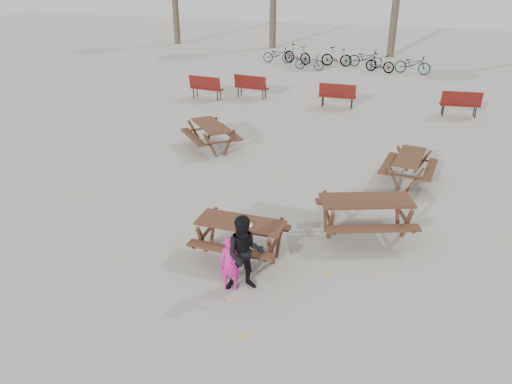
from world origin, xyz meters
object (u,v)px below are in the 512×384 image
(picnic_table_east, at_px, (365,217))
(main_picnic_table, at_px, (241,230))
(child, at_px, (230,264))
(picnic_table_far, at_px, (408,168))
(soda_bottle, at_px, (241,221))
(adult, at_px, (245,254))
(food_tray, at_px, (248,225))
(picnic_table_north, at_px, (211,136))

(picnic_table_east, bearing_deg, main_picnic_table, -165.24)
(child, relative_size, picnic_table_far, 0.63)
(soda_bottle, xyz_separation_m, child, (0.19, -1.08, -0.31))
(adult, relative_size, picnic_table_east, 0.75)
(food_tray, height_order, picnic_table_far, food_tray)
(picnic_table_north, distance_m, picnic_table_far, 6.28)
(main_picnic_table, bearing_deg, picnic_table_far, 58.51)
(main_picnic_table, xyz_separation_m, picnic_table_north, (-3.13, 5.76, -0.19))
(main_picnic_table, height_order, adult, adult)
(child, distance_m, picnic_table_north, 7.73)
(food_tray, distance_m, adult, 1.03)
(soda_bottle, bearing_deg, picnic_table_east, 38.08)
(child, height_order, adult, adult)
(main_picnic_table, relative_size, child, 1.66)
(soda_bottle, distance_m, picnic_table_east, 2.95)
(soda_bottle, relative_size, picnic_table_east, 0.08)
(main_picnic_table, height_order, food_tray, food_tray)
(food_tray, height_order, picnic_table_east, picnic_table_east)
(adult, distance_m, picnic_table_far, 6.71)
(adult, bearing_deg, soda_bottle, 90.35)
(food_tray, bearing_deg, picnic_table_far, 60.67)
(adult, relative_size, picnic_table_north, 0.81)
(child, bearing_deg, food_tray, 76.23)
(child, relative_size, picnic_table_east, 0.54)
(food_tray, xyz_separation_m, picnic_table_far, (2.91, 5.17, -0.42))
(main_picnic_table, height_order, soda_bottle, soda_bottle)
(child, bearing_deg, soda_bottle, 84.65)
(food_tray, xyz_separation_m, picnic_table_north, (-3.33, 5.86, -0.39))
(main_picnic_table, bearing_deg, food_tray, -26.21)
(food_tray, bearing_deg, main_picnic_table, 153.79)
(main_picnic_table, bearing_deg, picnic_table_east, 35.79)
(soda_bottle, relative_size, picnic_table_far, 0.10)
(picnic_table_far, bearing_deg, soda_bottle, 155.50)
(picnic_table_east, bearing_deg, picnic_table_far, 56.19)
(food_tray, distance_m, child, 1.12)
(soda_bottle, xyz_separation_m, picnic_table_far, (3.07, 5.19, -0.48))
(soda_bottle, bearing_deg, adult, -65.73)
(main_picnic_table, xyz_separation_m, adult, (0.48, -1.09, 0.17))
(main_picnic_table, xyz_separation_m, child, (0.23, -1.19, -0.05))
(main_picnic_table, xyz_separation_m, picnic_table_east, (2.34, 1.69, -0.15))
(main_picnic_table, relative_size, adult, 1.19)
(child, bearing_deg, main_picnic_table, 85.68)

